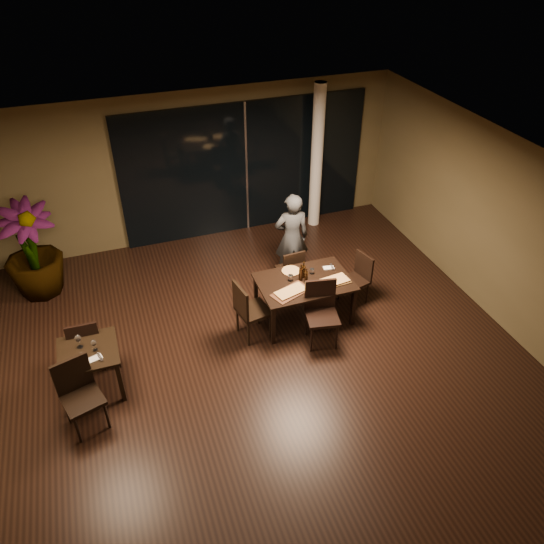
{
  "coord_description": "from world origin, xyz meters",
  "views": [
    {
      "loc": [
        -1.77,
        -5.5,
        5.8
      ],
      "look_at": [
        0.45,
        0.81,
        1.05
      ],
      "focal_mm": 35.0,
      "sensor_mm": 36.0,
      "label": 1
    }
  ],
  "objects_px": {
    "chair_main_far": "(291,269)",
    "bottle_b": "(306,275)",
    "main_table": "(304,285)",
    "bottle_a": "(301,272)",
    "chair_main_right": "(358,276)",
    "bottle_c": "(304,270)",
    "diner": "(292,237)",
    "chair_main_near": "(321,309)",
    "chair_side_near": "(79,391)",
    "potted_plant": "(31,251)",
    "side_table": "(89,357)",
    "chair_main_left": "(248,308)",
    "chair_side_far": "(86,342)"
  },
  "relations": [
    {
      "from": "bottle_b",
      "to": "chair_main_right",
      "type": "bearing_deg",
      "value": 8.56
    },
    {
      "from": "chair_side_far",
      "to": "bottle_c",
      "type": "height_order",
      "value": "bottle_c"
    },
    {
      "from": "diner",
      "to": "potted_plant",
      "type": "height_order",
      "value": "potted_plant"
    },
    {
      "from": "chair_main_left",
      "to": "bottle_b",
      "type": "relative_size",
      "value": 4.11
    },
    {
      "from": "chair_main_right",
      "to": "bottle_c",
      "type": "distance_m",
      "value": 1.11
    },
    {
      "from": "main_table",
      "to": "bottle_a",
      "type": "height_order",
      "value": "bottle_a"
    },
    {
      "from": "chair_main_left",
      "to": "bottle_a",
      "type": "bearing_deg",
      "value": -88.2
    },
    {
      "from": "chair_main_far",
      "to": "bottle_b",
      "type": "distance_m",
      "value": 0.84
    },
    {
      "from": "side_table",
      "to": "potted_plant",
      "type": "distance_m",
      "value": 2.82
    },
    {
      "from": "chair_main_far",
      "to": "bottle_b",
      "type": "height_order",
      "value": "bottle_b"
    },
    {
      "from": "chair_side_far",
      "to": "bottle_b",
      "type": "relative_size",
      "value": 3.82
    },
    {
      "from": "diner",
      "to": "bottle_a",
      "type": "distance_m",
      "value": 1.14
    },
    {
      "from": "chair_main_left",
      "to": "bottle_c",
      "type": "bearing_deg",
      "value": -86.24
    },
    {
      "from": "main_table",
      "to": "chair_main_right",
      "type": "xyz_separation_m",
      "value": [
        1.06,
        0.14,
        -0.17
      ]
    },
    {
      "from": "chair_main_near",
      "to": "chair_main_right",
      "type": "relative_size",
      "value": 1.17
    },
    {
      "from": "chair_side_near",
      "to": "bottle_c",
      "type": "relative_size",
      "value": 3.5
    },
    {
      "from": "chair_main_near",
      "to": "chair_side_near",
      "type": "distance_m",
      "value": 3.66
    },
    {
      "from": "chair_side_near",
      "to": "potted_plant",
      "type": "bearing_deg",
      "value": 82.83
    },
    {
      "from": "side_table",
      "to": "chair_main_right",
      "type": "bearing_deg",
      "value": 8.17
    },
    {
      "from": "side_table",
      "to": "bottle_a",
      "type": "height_order",
      "value": "bottle_a"
    },
    {
      "from": "main_table",
      "to": "chair_side_far",
      "type": "distance_m",
      "value": 3.45
    },
    {
      "from": "chair_main_right",
      "to": "main_table",
      "type": "bearing_deg",
      "value": -96.94
    },
    {
      "from": "bottle_c",
      "to": "diner",
      "type": "bearing_deg",
      "value": 79.1
    },
    {
      "from": "chair_side_far",
      "to": "bottle_b",
      "type": "distance_m",
      "value": 3.48
    },
    {
      "from": "main_table",
      "to": "potted_plant",
      "type": "xyz_separation_m",
      "value": [
        -4.14,
        2.21,
        0.19
      ]
    },
    {
      "from": "chair_main_left",
      "to": "chair_side_near",
      "type": "relative_size",
      "value": 0.99
    },
    {
      "from": "main_table",
      "to": "chair_main_far",
      "type": "distance_m",
      "value": 0.76
    },
    {
      "from": "chair_main_right",
      "to": "chair_side_near",
      "type": "distance_m",
      "value": 4.78
    },
    {
      "from": "chair_main_far",
      "to": "bottle_c",
      "type": "distance_m",
      "value": 0.75
    },
    {
      "from": "chair_side_near",
      "to": "bottle_a",
      "type": "xyz_separation_m",
      "value": [
        3.53,
        1.09,
        0.32
      ]
    },
    {
      "from": "chair_main_right",
      "to": "bottle_c",
      "type": "height_order",
      "value": "bottle_c"
    },
    {
      "from": "main_table",
      "to": "diner",
      "type": "xyz_separation_m",
      "value": [
        0.22,
        1.16,
        0.17
      ]
    },
    {
      "from": "main_table",
      "to": "diner",
      "type": "relative_size",
      "value": 0.88
    },
    {
      "from": "chair_main_near",
      "to": "chair_side_far",
      "type": "xyz_separation_m",
      "value": [
        -3.5,
        0.5,
        -0.06
      ]
    },
    {
      "from": "main_table",
      "to": "bottle_a",
      "type": "distance_m",
      "value": 0.23
    },
    {
      "from": "chair_main_near",
      "to": "bottle_a",
      "type": "xyz_separation_m",
      "value": [
        -0.1,
        0.61,
        0.31
      ]
    },
    {
      "from": "chair_main_far",
      "to": "bottle_b",
      "type": "relative_size",
      "value": 3.52
    },
    {
      "from": "side_table",
      "to": "chair_main_left",
      "type": "relative_size",
      "value": 0.78
    },
    {
      "from": "chair_main_far",
      "to": "chair_main_left",
      "type": "bearing_deg",
      "value": 36.37
    },
    {
      "from": "diner",
      "to": "potted_plant",
      "type": "bearing_deg",
      "value": -5.74
    },
    {
      "from": "main_table",
      "to": "chair_main_far",
      "type": "relative_size",
      "value": 1.71
    },
    {
      "from": "main_table",
      "to": "potted_plant",
      "type": "relative_size",
      "value": 0.87
    },
    {
      "from": "bottle_a",
      "to": "bottle_c",
      "type": "distance_m",
      "value": 0.08
    },
    {
      "from": "chair_main_left",
      "to": "bottle_c",
      "type": "height_order",
      "value": "bottle_c"
    },
    {
      "from": "side_table",
      "to": "chair_side_far",
      "type": "xyz_separation_m",
      "value": [
        -0.04,
        0.44,
        -0.09
      ]
    },
    {
      "from": "side_table",
      "to": "bottle_b",
      "type": "bearing_deg",
      "value": 8.05
    },
    {
      "from": "main_table",
      "to": "bottle_c",
      "type": "relative_size",
      "value": 5.04
    },
    {
      "from": "side_table",
      "to": "bottle_c",
      "type": "height_order",
      "value": "bottle_c"
    },
    {
      "from": "chair_main_right",
      "to": "diner",
      "type": "relative_size",
      "value": 0.53
    },
    {
      "from": "bottle_a",
      "to": "chair_main_left",
      "type": "bearing_deg",
      "value": -168.05
    }
  ]
}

